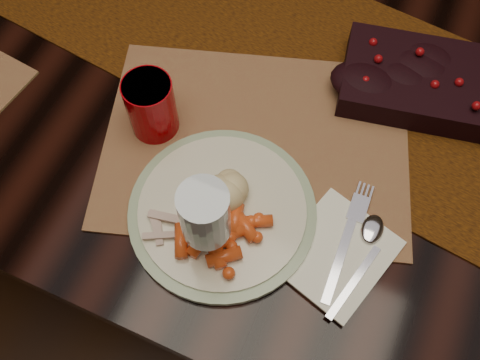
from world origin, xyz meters
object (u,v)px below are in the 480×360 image
at_px(dinner_plate, 222,211).
at_px(napkin, 337,253).
at_px(dining_table, 289,173).
at_px(mashed_potatoes, 218,179).
at_px(red_cup, 151,106).
at_px(baby_carrots, 218,233).
at_px(placemat_main, 256,143).
at_px(turkey_shreds, 153,222).
at_px(centerpiece, 443,83).
at_px(wine_glass, 207,227).

height_order(dinner_plate, napkin, dinner_plate).
relative_size(dining_table, napkin, 11.73).
relative_size(dining_table, mashed_potatoes, 20.41).
bearing_deg(red_cup, baby_carrots, -38.13).
bearing_deg(mashed_potatoes, placemat_main, 80.05).
bearing_deg(turkey_shreds, red_cup, 117.68).
relative_size(placemat_main, mashed_potatoes, 5.35).
distance_m(napkin, red_cup, 0.35).
xyz_separation_m(dining_table, centerpiece, (0.21, 0.04, 0.41)).
distance_m(turkey_shreds, wine_glass, 0.10).
bearing_deg(dinner_plate, mashed_potatoes, 123.45).
bearing_deg(wine_glass, centerpiece, 60.08).
relative_size(dining_table, turkey_shreds, 23.66).
bearing_deg(centerpiece, dining_table, -170.62).
height_order(dinner_plate, red_cup, red_cup).
relative_size(placemat_main, dinner_plate, 1.73).
bearing_deg(dinner_plate, wine_glass, -82.85).
xyz_separation_m(baby_carrots, mashed_potatoes, (-0.03, 0.07, 0.01)).
bearing_deg(red_cup, napkin, -14.91).
relative_size(turkey_shreds, red_cup, 0.74).
xyz_separation_m(dining_table, napkin, (0.15, -0.29, 0.38)).
xyz_separation_m(placemat_main, wine_glass, (0.01, -0.19, 0.09)).
distance_m(dining_table, turkey_shreds, 0.55).
bearing_deg(centerpiece, red_cup, -148.81).
bearing_deg(mashed_potatoes, turkey_shreds, -122.66).
bearing_deg(baby_carrots, red_cup, 141.87).
distance_m(placemat_main, mashed_potatoes, 0.11).
distance_m(baby_carrots, red_cup, 0.22).
height_order(dining_table, red_cup, red_cup).
bearing_deg(baby_carrots, turkey_shreds, -166.31).
distance_m(mashed_potatoes, napkin, 0.20).
relative_size(turkey_shreds, wine_glass, 0.43).
relative_size(centerpiece, mashed_potatoes, 3.56).
bearing_deg(dinner_plate, napkin, 2.41).
height_order(dinner_plate, wine_glass, wine_glass).
distance_m(turkey_shreds, red_cup, 0.18).
height_order(dining_table, mashed_potatoes, mashed_potatoes).
bearing_deg(napkin, centerpiece, 96.34).
height_order(placemat_main, baby_carrots, baby_carrots).
relative_size(napkin, wine_glass, 0.87).
bearing_deg(centerpiece, dinner_plate, -124.92).
bearing_deg(baby_carrots, mashed_potatoes, 114.70).
bearing_deg(red_cup, dinner_plate, -30.91).
xyz_separation_m(dining_table, turkey_shreds, (-0.10, -0.36, 0.40)).
height_order(baby_carrots, red_cup, red_cup).
height_order(placemat_main, napkin, napkin).
distance_m(placemat_main, dinner_plate, 0.13).
bearing_deg(centerpiece, placemat_main, -139.03).
bearing_deg(mashed_potatoes, red_cup, 154.74).
distance_m(dinner_plate, mashed_potatoes, 0.05).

